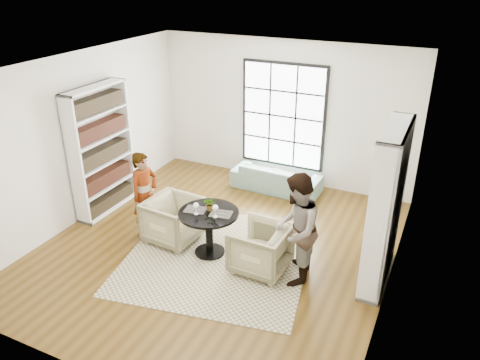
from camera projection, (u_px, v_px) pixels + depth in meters
The scene contains 16 objects.
ground at pixel (218, 246), 7.89m from camera, with size 6.00×6.00×0.00m, color #593E15.
room_shell at pixel (232, 167), 7.79m from camera, with size 6.00×6.01×6.00m.
rug at pixel (218, 257), 7.60m from camera, with size 2.87×2.87×0.01m, color #BFB18F.
pedestal_table at pixel (209, 224), 7.48m from camera, with size 0.96×0.96×0.77m.
sofa at pixel (276, 178), 9.74m from camera, with size 1.85×0.72×0.54m, color slate.
armchair_left at pixel (174, 220), 7.91m from camera, with size 0.83×0.85×0.78m, color tan.
armchair_right at pixel (260, 248), 7.16m from camera, with size 0.81×0.83×0.76m, color tan.
person_left at pixel (145, 194), 7.97m from camera, with size 0.55×0.36×1.52m, color gray.
person_right at pixel (296, 229), 6.74m from camera, with size 0.84×0.65×1.72m, color gray.
placemat_left at pixel (196, 210), 7.45m from camera, with size 0.34×0.26×0.01m, color black.
placemat_right at pixel (221, 214), 7.33m from camera, with size 0.34×0.26×0.01m, color black.
cutlery_left at pixel (196, 209), 7.45m from camera, with size 0.14×0.22×0.01m, color silver, non-canonical shape.
cutlery_right at pixel (221, 213), 7.33m from camera, with size 0.14×0.22×0.01m, color silver, non-canonical shape.
wine_glass_left at pixel (196, 206), 7.27m from camera, with size 0.09×0.09×0.20m.
wine_glass_right at pixel (215, 208), 7.19m from camera, with size 0.10×0.10×0.21m.
flower_centerpiece at pixel (210, 204), 7.40m from camera, with size 0.20×0.17×0.22m, color gray.
Camera 1 is at (3.17, -5.86, 4.38)m, focal length 35.00 mm.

